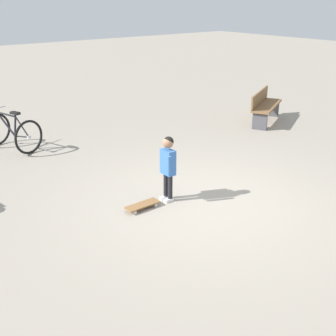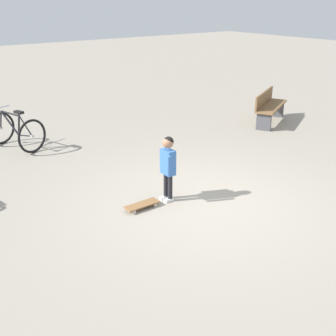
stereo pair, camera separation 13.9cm
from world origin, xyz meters
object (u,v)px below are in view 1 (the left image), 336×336
Objects in this scene: bicycle_mid at (12,132)px; street_bench at (265,106)px; child_person at (168,162)px; skateboard at (142,205)px.

street_bench is (-5.81, 1.91, 0.04)m from bicycle_mid.
child_person is 4.10m from bicycle_mid.
street_bench is at bearing 161.80° from bicycle_mid.
child_person is at bearing 104.99° from bicycle_mid.
skateboard is at bearing 98.10° from bicycle_mid.
child_person reaches higher than street_bench.
bicycle_mid reaches higher than skateboard.
child_person is 1.89× the size of skateboard.
bicycle_mid reaches higher than street_bench.
skateboard is (0.50, -0.00, -0.60)m from child_person.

